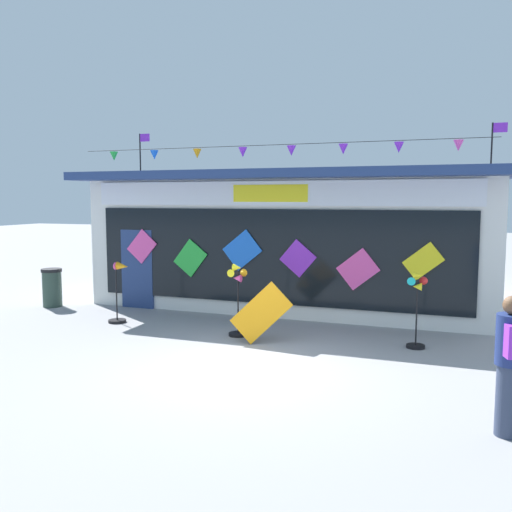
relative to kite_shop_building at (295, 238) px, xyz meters
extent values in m
plane|color=gray|center=(0.83, -5.76, -1.74)|extent=(80.00, 80.00, 0.00)
cube|color=silver|center=(0.00, 0.05, -0.12)|extent=(9.93, 4.07, 3.24)
cube|color=navy|center=(0.00, -0.33, 1.60)|extent=(10.33, 4.84, 0.20)
cube|color=silver|center=(0.00, -2.02, 1.17)|extent=(9.14, 0.08, 0.56)
cube|color=yellow|center=(0.00, -2.05, 1.17)|extent=(1.79, 0.04, 0.39)
cube|color=black|center=(0.00, -2.01, -0.29)|extent=(8.94, 0.06, 2.20)
cube|color=navy|center=(-3.57, -2.02, -0.74)|extent=(0.90, 0.07, 2.00)
cube|color=#EA4CA3|center=(-3.39, -2.07, -0.15)|extent=(0.87, 0.03, 0.88)
cube|color=green|center=(-2.03, -2.07, -0.40)|extent=(0.92, 0.03, 0.94)
cube|color=blue|center=(-0.68, -2.07, -0.16)|extent=(1.00, 0.03, 0.98)
cube|color=purple|center=(0.68, -2.07, -0.30)|extent=(0.87, 0.03, 0.87)
cube|color=#EA4CA3|center=(2.04, -2.07, -0.49)|extent=(0.97, 0.03, 0.95)
cube|color=yellow|center=(3.40, -2.07, -0.26)|extent=(0.86, 0.03, 0.83)
cylinder|color=black|center=(0.00, -2.29, 2.23)|extent=(9.54, 0.01, 0.01)
cone|color=green|center=(-3.99, -2.29, 2.09)|extent=(0.20, 0.20, 0.22)
cone|color=blue|center=(-2.85, -2.29, 2.09)|extent=(0.20, 0.20, 0.22)
cone|color=orange|center=(-1.71, -2.29, 2.09)|extent=(0.20, 0.20, 0.22)
cone|color=purple|center=(-0.57, -2.29, 2.09)|extent=(0.20, 0.20, 0.22)
cone|color=purple|center=(0.57, -2.29, 2.09)|extent=(0.20, 0.20, 0.22)
cone|color=purple|center=(1.72, -2.29, 2.09)|extent=(0.20, 0.20, 0.22)
cone|color=purple|center=(2.86, -2.29, 2.09)|extent=(0.20, 0.20, 0.22)
cone|color=#EA4CA3|center=(4.00, -2.29, 2.09)|extent=(0.20, 0.20, 0.22)
cylinder|color=black|center=(-4.71, 0.05, 2.31)|extent=(0.04, 0.04, 1.22)
cube|color=purple|center=(-4.55, 0.05, 2.80)|extent=(0.32, 0.02, 0.22)
cylinder|color=black|center=(4.72, 0.05, 2.24)|extent=(0.04, 0.04, 1.10)
cube|color=purple|center=(4.88, 0.05, 2.67)|extent=(0.32, 0.02, 0.22)
cylinder|color=black|center=(-3.11, -3.62, -1.71)|extent=(0.40, 0.40, 0.06)
cylinder|color=black|center=(-3.11, -3.62, -1.10)|extent=(0.03, 0.03, 1.29)
cone|color=orange|center=(-2.93, -3.62, -0.46)|extent=(0.39, 0.26, 0.18)
cylinder|color=#EA4CA3|center=(-3.11, -3.62, -0.46)|extent=(0.03, 0.16, 0.16)
cylinder|color=black|center=(-0.09, -3.79, -1.71)|extent=(0.39, 0.39, 0.06)
cylinder|color=black|center=(-0.09, -3.79, -1.09)|extent=(0.03, 0.03, 1.30)
cylinder|color=black|center=(-0.09, -3.83, -0.44)|extent=(0.06, 0.04, 0.06)
cone|color=orange|center=(0.02, -3.83, -0.44)|extent=(0.16, 0.17, 0.16)
cone|color=yellow|center=(-0.09, -3.83, -0.34)|extent=(0.17, 0.16, 0.16)
cone|color=yellow|center=(-0.19, -3.83, -0.44)|extent=(0.16, 0.17, 0.16)
cone|color=#EA4CA3|center=(-0.09, -3.83, -0.55)|extent=(0.17, 0.16, 0.16)
cylinder|color=black|center=(3.38, -3.47, -1.71)|extent=(0.34, 0.34, 0.06)
cylinder|color=black|center=(3.38, -3.47, -1.11)|extent=(0.03, 0.03, 1.27)
cylinder|color=black|center=(3.38, -3.51, -0.47)|extent=(0.06, 0.04, 0.06)
cone|color=red|center=(3.49, -3.51, -0.47)|extent=(0.15, 0.16, 0.15)
cone|color=yellow|center=(3.38, -3.51, -0.36)|extent=(0.16, 0.15, 0.15)
cone|color=#19B7BC|center=(3.28, -3.51, -0.47)|extent=(0.15, 0.16, 0.15)
cone|color=yellow|center=(3.38, -3.51, -0.57)|extent=(0.16, 0.15, 0.15)
cylinder|color=#333D56|center=(4.67, -7.05, -1.31)|extent=(0.28, 0.28, 0.86)
cylinder|color=navy|center=(4.67, -7.05, -0.58)|extent=(0.34, 0.34, 0.60)
cylinder|color=#2D4238|center=(-5.74, -2.65, -1.29)|extent=(0.48, 0.48, 0.91)
cylinder|color=black|center=(-5.74, -2.65, -0.79)|extent=(0.52, 0.52, 0.08)
cube|color=orange|center=(0.56, -4.21, -1.14)|extent=(1.21, 0.27, 1.21)
camera|label=1|loc=(4.04, -13.91, 1.06)|focal=38.35mm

